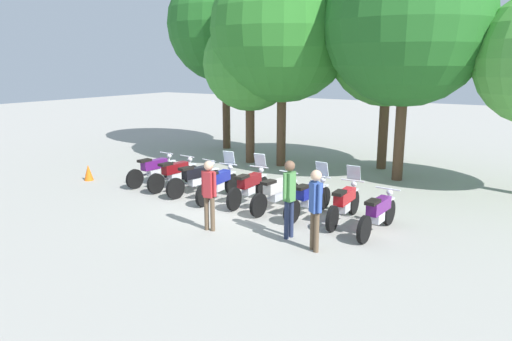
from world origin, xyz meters
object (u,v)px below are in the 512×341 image
Objects in this scene: motorcycle_2 at (196,178)px; tree_4 at (407,23)px; tree_1 at (250,64)px; traffic_cone at (88,173)px; motorcycle_3 at (218,182)px; person_2 at (209,190)px; motorcycle_8 at (378,213)px; tree_2 at (282,29)px; person_1 at (289,192)px; tree_0 at (225,25)px; motorcycle_4 at (249,186)px; motorcycle_5 at (277,192)px; person_0 at (315,204)px; motorcycle_0 at (154,169)px; tree_3 at (388,46)px; motorcycle_1 at (175,173)px; motorcycle_7 at (344,202)px; motorcycle_6 at (309,197)px.

tree_4 reaches higher than motorcycle_2.
traffic_cone is at bearing -118.79° from tree_1.
person_2 is at bearing -152.25° from motorcycle_3.
motorcycle_8 is 0.28× the size of tree_2.
tree_0 is at bearing 145.08° from person_1.
motorcycle_4 is at bearing 153.54° from person_1.
motorcycle_5 is 1.22× the size of person_0.
motorcycle_2 is at bearing 93.75° from motorcycle_5.
motorcycle_4 is 6.76m from tree_1.
motorcycle_0 is at bearing 92.29° from motorcycle_5.
motorcycle_4 is 3.91m from person_0.
motorcycle_3 is at bearing 26.22° from person_2.
tree_3 is at bearing 106.32° from person_1.
tree_4 is (2.81, 5.11, 4.72)m from motorcycle_4.
motorcycle_1 is 9.01m from tree_3.
person_2 is (-1.86, -0.57, -0.08)m from person_1.
tree_4 reaches higher than traffic_cone.
motorcycle_7 is 1.28× the size of person_2.
tree_1 reaches higher than motorcycle_0.
motorcycle_6 is (4.92, -0.24, 0.01)m from motorcycle_1.
tree_0 is 1.04× the size of tree_4.
motorcycle_0 is 1.00× the size of motorcycle_5.
tree_1 is (-6.10, 5.02, 3.41)m from motorcycle_7.
tree_4 is at bearing -40.07° from motorcycle_3.
motorcycle_8 is at bearing -72.95° from tree_3.
person_1 is at bearing -8.09° from traffic_cone.
person_2 is at bearing -14.96° from traffic_cone.
motorcycle_8 is 4.05m from person_2.
person_2 is 0.25× the size of tree_3.
tree_4 reaches higher than person_2.
tree_3 is at bearing -0.30° from motorcycle_5.
motorcycle_6 is 0.27× the size of tree_4.
motorcycle_6 is (1.97, -0.13, 0.00)m from motorcycle_4.
motorcycle_2 is 6.89m from tree_2.
person_0 is (7.07, -2.45, 0.56)m from motorcycle_0.
tree_0 is 8.94m from tree_4.
motorcycle_6 is 0.32× the size of tree_3.
tree_3 is at bearing -26.24° from motorcycle_3.
tree_3 is at bearing 19.55° from tree_1.
motorcycle_0 is 0.27× the size of tree_4.
person_1 is at bearing -163.33° from motorcycle_6.
tree_3 is (-2.18, 7.11, 4.06)m from motorcycle_8.
tree_4 reaches higher than motorcycle_7.
person_2 reaches higher than motorcycle_0.
motorcycle_8 is at bearing -78.57° from tree_4.
tree_3 is (-1.19, 6.76, 4.05)m from motorcycle_7.
motorcycle_6 is 0.26× the size of tree_0.
tree_1 is 1.88m from tree_2.
person_2 reaches higher than motorcycle_8.
person_0 reaches higher than motorcycle_7.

